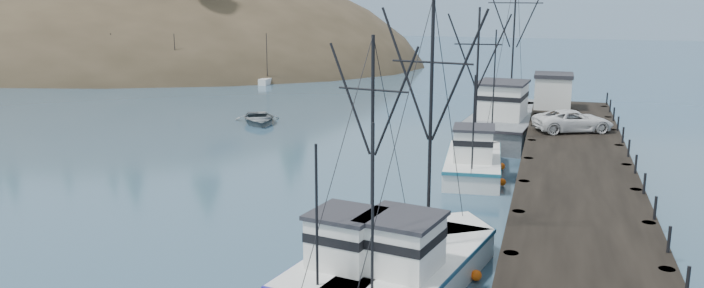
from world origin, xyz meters
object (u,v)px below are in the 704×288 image
(trawler_near, at_px, (417,265))
(work_vessel, at_px, (506,121))
(pier, at_px, (576,166))
(pickup_truck, at_px, (573,121))
(pier_shed, at_px, (553,90))
(trawler_far, at_px, (473,161))
(motorboat, at_px, (259,123))
(trawler_mid, at_px, (362,262))

(trawler_near, bearing_deg, work_vessel, 87.59)
(pier, relative_size, pickup_truck, 8.42)
(trawler_near, distance_m, work_vessel, 29.80)
(pickup_truck, bearing_deg, pier_shed, -14.83)
(trawler_far, distance_m, motorboat, 23.07)
(trawler_mid, xyz_separation_m, pickup_truck, (8.24, 23.19, 1.91))
(pickup_truck, bearing_deg, pier, 157.05)
(trawler_near, height_order, work_vessel, work_vessel)
(pier, height_order, pier_shed, pier_shed)
(trawler_mid, xyz_separation_m, motorboat, (-17.57, 29.46, -0.82))
(trawler_near, bearing_deg, trawler_mid, -171.31)
(pier_shed, bearing_deg, pickup_truck, -81.40)
(trawler_near, xyz_separation_m, pier_shed, (4.67, 32.29, 2.60))
(pickup_truck, bearing_deg, work_vessel, 11.56)
(trawler_mid, height_order, motorboat, trawler_mid)
(work_vessel, bearing_deg, motorboat, -178.24)
(pier_shed, bearing_deg, trawler_near, -98.22)
(work_vessel, xyz_separation_m, pier_shed, (3.41, 2.52, 2.19))
(work_vessel, height_order, motorboat, work_vessel)
(trawler_far, xyz_separation_m, motorboat, (-19.87, 11.71, -0.82))
(trawler_near, relative_size, pickup_truck, 2.19)
(pier_shed, bearing_deg, work_vessel, -143.61)
(trawler_near, bearing_deg, pier, 66.66)
(work_vessel, relative_size, pickup_truck, 3.12)
(motorboat, bearing_deg, trawler_near, -84.39)
(work_vessel, bearing_deg, pickup_truck, -55.00)
(pier, relative_size, work_vessel, 2.70)
(pier_shed, height_order, pickup_truck, pier_shed)
(pier, bearing_deg, trawler_far, 152.49)
(pier, distance_m, pier_shed, 18.14)
(work_vessel, xyz_separation_m, motorboat, (-20.97, -0.64, -1.23))
(work_vessel, bearing_deg, trawler_mid, -96.44)
(trawler_far, height_order, motorboat, trawler_far)
(trawler_near, height_order, pickup_truck, trawler_near)
(pier, bearing_deg, trawler_mid, -119.63)
(trawler_far, bearing_deg, work_vessel, 84.89)
(pier_shed, bearing_deg, pier, -85.24)
(pier_shed, distance_m, motorboat, 24.82)
(trawler_near, bearing_deg, trawler_far, 89.51)
(pier, xyz_separation_m, pickup_truck, (-0.07, 8.57, 1.04))
(trawler_mid, bearing_deg, motorboat, 120.81)
(trawler_near, height_order, motorboat, trawler_near)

